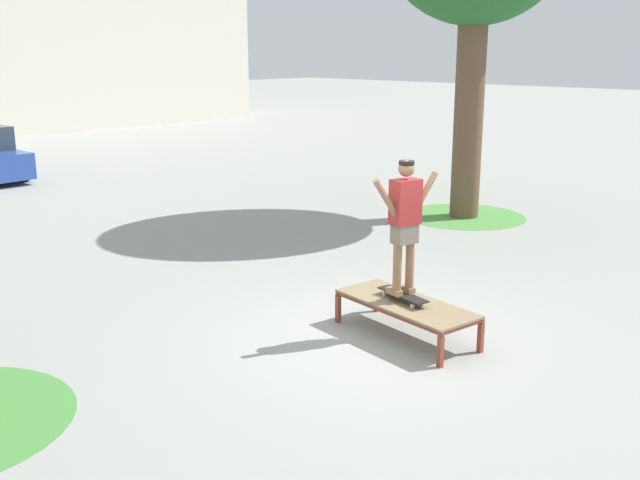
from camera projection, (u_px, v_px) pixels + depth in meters
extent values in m
plane|color=#999993|center=(370.00, 338.00, 9.39)|extent=(120.00, 120.00, 0.00)
cube|color=brown|center=(338.00, 309.00, 9.89)|extent=(0.07, 0.07, 0.38)
cube|color=brown|center=(377.00, 298.00, 10.31)|extent=(0.07, 0.07, 0.38)
cube|color=brown|center=(440.00, 352.00, 8.49)|extent=(0.07, 0.07, 0.38)
cube|color=brown|center=(481.00, 337.00, 8.91)|extent=(0.07, 0.07, 0.38)
cylinder|color=brown|center=(386.00, 312.00, 9.14)|extent=(0.32, 1.89, 0.05)
cylinder|color=brown|center=(426.00, 301.00, 9.55)|extent=(0.32, 1.89, 0.05)
cylinder|color=brown|center=(358.00, 288.00, 10.05)|extent=(0.76, 0.16, 0.05)
cylinder|color=brown|center=(462.00, 327.00, 8.65)|extent=(0.76, 0.16, 0.05)
cube|color=#847051|center=(406.00, 303.00, 9.34)|extent=(1.02, 1.99, 0.03)
cube|color=black|center=(403.00, 294.00, 9.36)|extent=(0.38, 0.82, 0.02)
cylinder|color=silver|center=(384.00, 294.00, 9.56)|extent=(0.04, 0.06, 0.06)
cylinder|color=silver|center=(393.00, 292.00, 9.64)|extent=(0.04, 0.06, 0.06)
cylinder|color=silver|center=(412.00, 306.00, 9.11)|extent=(0.04, 0.06, 0.06)
cylinder|color=silver|center=(422.00, 304.00, 9.19)|extent=(0.04, 0.06, 0.06)
cylinder|color=#8E6647|center=(397.00, 264.00, 9.20)|extent=(0.11, 0.11, 0.82)
cube|color=#99704C|center=(394.00, 292.00, 9.34)|extent=(0.15, 0.26, 0.07)
cylinder|color=#8E6647|center=(410.00, 261.00, 9.31)|extent=(0.11, 0.11, 0.82)
cube|color=#99704C|center=(406.00, 289.00, 9.44)|extent=(0.15, 0.26, 0.07)
cube|color=#756B5B|center=(405.00, 234.00, 9.16)|extent=(0.34, 0.26, 0.24)
cube|color=maroon|center=(405.00, 202.00, 9.06)|extent=(0.40, 0.30, 0.56)
cylinder|color=#8E6647|center=(386.00, 198.00, 8.88)|extent=(0.41, 0.17, 0.52)
cylinder|color=#8E6647|center=(424.00, 193.00, 9.20)|extent=(0.41, 0.17, 0.52)
sphere|color=#8E6647|center=(406.00, 169.00, 8.96)|extent=(0.20, 0.20, 0.20)
cylinder|color=black|center=(407.00, 163.00, 8.94)|extent=(0.19, 0.19, 0.05)
cylinder|color=brown|center=(469.00, 114.00, 15.64)|extent=(0.62, 0.62, 4.40)
cylinder|color=#519342|center=(464.00, 216.00, 16.19)|extent=(2.66, 2.66, 0.01)
cylinder|color=black|center=(23.00, 171.00, 20.34)|extent=(0.23, 0.60, 0.60)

